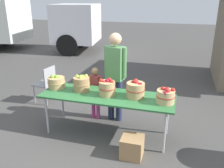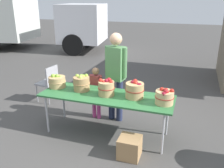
{
  "view_description": "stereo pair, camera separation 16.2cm",
  "coord_description": "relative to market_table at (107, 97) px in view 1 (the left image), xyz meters",
  "views": [
    {
      "loc": [
        1.17,
        -3.65,
        2.34
      ],
      "look_at": [
        0.0,
        0.3,
        0.85
      ],
      "focal_mm": 38.68,
      "sensor_mm": 36.0,
      "label": 1
    },
    {
      "loc": [
        1.32,
        -3.6,
        2.34
      ],
      "look_at": [
        0.0,
        0.3,
        0.85
      ],
      "focal_mm": 38.68,
      "sensor_mm": 36.0,
      "label": 2
    }
  ],
  "objects": [
    {
      "name": "apple_basket_red_0",
      "position": [
        0.0,
        0.01,
        0.18
      ],
      "size": [
        0.29,
        0.29,
        0.3
      ],
      "color": "tan",
      "rests_on": "market_table"
    },
    {
      "name": "apple_basket_red_2",
      "position": [
        0.99,
        -0.04,
        0.16
      ],
      "size": [
        0.31,
        0.31,
        0.26
      ],
      "color": "tan",
      "rests_on": "market_table"
    },
    {
      "name": "apple_basket_green_1",
      "position": [
        -0.5,
        0.08,
        0.18
      ],
      "size": [
        0.31,
        0.31,
        0.3
      ],
      "color": "#A87F51",
      "rests_on": "market_table"
    },
    {
      "name": "child_customer",
      "position": [
        -0.4,
        0.51,
        -0.08
      ],
      "size": [
        0.28,
        0.17,
        1.07
      ],
      "rotation": [
        0.0,
        0.0,
        2.97
      ],
      "color": "#CC3F8C",
      "rests_on": "ground"
    },
    {
      "name": "produce_crate",
      "position": [
        0.57,
        -0.53,
        -0.54
      ],
      "size": [
        0.33,
        0.33,
        0.33
      ],
      "primitive_type": "cube",
      "color": "#A87F51",
      "rests_on": "ground"
    },
    {
      "name": "folding_chair",
      "position": [
        -1.76,
        0.93,
        -0.2
      ],
      "size": [
        0.44,
        0.44,
        0.86
      ],
      "rotation": [
        0.0,
        0.0,
        4.59
      ],
      "color": "#99999E",
      "rests_on": "ground"
    },
    {
      "name": "box_truck",
      "position": [
        -6.97,
        5.83,
        0.78
      ],
      "size": [
        7.93,
        3.24,
        2.75
      ],
      "rotation": [
        0.0,
        0.0,
        0.15
      ],
      "color": "silver",
      "rests_on": "ground"
    },
    {
      "name": "apple_basket_red_1",
      "position": [
        0.48,
        0.06,
        0.18
      ],
      "size": [
        0.32,
        0.32,
        0.31
      ],
      "color": "tan",
      "rests_on": "market_table"
    },
    {
      "name": "ground_plane",
      "position": [
        0.0,
        0.0,
        -0.71
      ],
      "size": [
        40.0,
        40.0,
        0.0
      ],
      "primitive_type": "plane",
      "color": "#474442"
    },
    {
      "name": "market_table",
      "position": [
        0.0,
        0.0,
        0.0
      ],
      "size": [
        2.3,
        0.76,
        0.75
      ],
      "color": "#2D6B38",
      "rests_on": "ground"
    },
    {
      "name": "apple_basket_green_0",
      "position": [
        -1.01,
        0.08,
        0.15
      ],
      "size": [
        0.33,
        0.33,
        0.26
      ],
      "color": "tan",
      "rests_on": "market_table"
    },
    {
      "name": "vendor_adult",
      "position": [
        -0.02,
        0.57,
        0.31
      ],
      "size": [
        0.45,
        0.29,
        1.74
      ],
      "rotation": [
        0.0,
        0.0,
        2.95
      ],
      "color": "#262D4C",
      "rests_on": "ground"
    }
  ]
}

